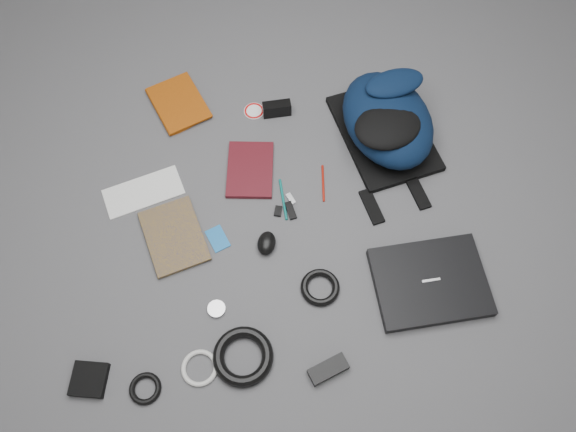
{
  "coord_description": "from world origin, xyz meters",
  "views": [
    {
      "loc": [
        -0.05,
        -0.77,
        1.61
      ],
      "look_at": [
        0.0,
        0.0,
        0.02
      ],
      "focal_mm": 35.0,
      "sensor_mm": 36.0,
      "label": 1
    }
  ],
  "objects": [
    {
      "name": "white_cable_coil",
      "position": [
        -0.28,
        -0.45,
        0.01
      ],
      "size": [
        0.11,
        0.11,
        0.01
      ],
      "primitive_type": "torus",
      "rotation": [
        0.0,
        0.0,
        0.02
      ],
      "color": "silver",
      "rests_on": "ground"
    },
    {
      "name": "backpack",
      "position": [
        0.35,
        0.3,
        0.09
      ],
      "size": [
        0.4,
        0.49,
        0.18
      ],
      "primitive_type": null,
      "rotation": [
        0.0,
        0.0,
        0.26
      ],
      "color": "black",
      "rests_on": "ground"
    },
    {
      "name": "envelope",
      "position": [
        -0.46,
        0.13,
        0.0
      ],
      "size": [
        0.27,
        0.19,
        0.0
      ],
      "primitive_type": "cube",
      "rotation": [
        0.0,
        0.0,
        0.33
      ],
      "color": "white",
      "rests_on": "ground"
    },
    {
      "name": "power_cord_coil",
      "position": [
        -0.16,
        -0.43,
        0.02
      ],
      "size": [
        0.2,
        0.2,
        0.03
      ],
      "primitive_type": "torus",
      "rotation": [
        0.0,
        0.0,
        -0.2
      ],
      "color": "black",
      "rests_on": "ground"
    },
    {
      "name": "headphone_left",
      "position": [
        -0.31,
        -0.06,
        0.01
      ],
      "size": [
        0.06,
        0.06,
        0.01
      ],
      "primitive_type": "cylinder",
      "rotation": [
        0.0,
        0.0,
        0.37
      ],
      "color": "#A5A5A7",
      "rests_on": "ground"
    },
    {
      "name": "laptop",
      "position": [
        0.41,
        -0.25,
        0.02
      ],
      "size": [
        0.35,
        0.28,
        0.03
      ],
      "primitive_type": "cube",
      "rotation": [
        0.0,
        0.0,
        0.09
      ],
      "color": "black",
      "rests_on": "ground"
    },
    {
      "name": "usb_black",
      "position": [
        0.01,
        0.03,
        0.01
      ],
      "size": [
        0.04,
        0.07,
        0.01
      ],
      "primitive_type": "cube",
      "rotation": [
        0.0,
        0.0,
        0.24
      ],
      "color": "black",
      "rests_on": "ground"
    },
    {
      "name": "power_brick",
      "position": [
        0.08,
        -0.48,
        0.01
      ],
      "size": [
        0.12,
        0.09,
        0.03
      ],
      "primitive_type": "cube",
      "rotation": [
        0.0,
        0.0,
        0.4
      ],
      "color": "black",
      "rests_on": "ground"
    },
    {
      "name": "comic_book",
      "position": [
        -0.44,
        -0.07,
        0.01
      ],
      "size": [
        0.23,
        0.28,
        0.02
      ],
      "primitive_type": "imported",
      "rotation": [
        0.0,
        0.0,
        0.31
      ],
      "color": "#B78E0D",
      "rests_on": "ground"
    },
    {
      "name": "mouse",
      "position": [
        -0.07,
        -0.09,
        0.02
      ],
      "size": [
        0.07,
        0.09,
        0.04
      ],
      "primitive_type": "ellipsoid",
      "rotation": [
        0.0,
        0.0,
        -0.23
      ],
      "color": "black",
      "rests_on": "ground"
    },
    {
      "name": "dvd_case",
      "position": [
        -0.11,
        0.18,
        0.01
      ],
      "size": [
        0.17,
        0.22,
        0.02
      ],
      "primitive_type": "cube",
      "rotation": [
        0.0,
        0.0,
        -0.09
      ],
      "color": "#3E0C11",
      "rests_on": "ground"
    },
    {
      "name": "pen_teal",
      "position": [
        -0.01,
        0.07,
        0.0
      ],
      "size": [
        0.02,
        0.15,
        0.01
      ],
      "primitive_type": "cylinder",
      "rotation": [
        1.57,
        0.0,
        0.08
      ],
      "color": "#0B6960",
      "rests_on": "ground"
    },
    {
      "name": "usb_silver",
      "position": [
        0.01,
        0.07,
        0.0
      ],
      "size": [
        0.03,
        0.04,
        0.01
      ],
      "primitive_type": "cube",
      "rotation": [
        0.0,
        0.0,
        0.44
      ],
      "color": "silver",
      "rests_on": "ground"
    },
    {
      "name": "cable_coil",
      "position": [
        0.08,
        -0.24,
        0.01
      ],
      "size": [
        0.14,
        0.14,
        0.02
      ],
      "primitive_type": "torus",
      "rotation": [
        0.0,
        0.0,
        0.19
      ],
      "color": "black",
      "rests_on": "ground"
    },
    {
      "name": "ground",
      "position": [
        0.0,
        0.0,
        0.0
      ],
      "size": [
        4.0,
        4.0,
        0.0
      ],
      "primitive_type": "plane",
      "color": "#4F4F51",
      "rests_on": "ground"
    },
    {
      "name": "key_fob",
      "position": [
        -0.03,
        0.03,
        0.01
      ],
      "size": [
        0.03,
        0.04,
        0.01
      ],
      "primitive_type": "cube",
      "rotation": [
        0.0,
        0.0,
        -0.23
      ],
      "color": "black",
      "rests_on": "ground"
    },
    {
      "name": "pen_red",
      "position": [
        0.12,
        0.12,
        0.0
      ],
      "size": [
        0.02,
        0.13,
        0.01
      ],
      "primitive_type": "cylinder",
      "rotation": [
        1.57,
        0.0,
        -0.06
      ],
      "color": "#A3190C",
      "rests_on": "ground"
    },
    {
      "name": "textbook_red",
      "position": [
        -0.43,
        0.43,
        0.01
      ],
      "size": [
        0.24,
        0.27,
        0.02
      ],
      "primitive_type": "imported",
      "rotation": [
        0.0,
        0.0,
        0.43
      ],
      "color": "#893807",
      "rests_on": "ground"
    },
    {
      "name": "compact_camera",
      "position": [
        -0.01,
        0.41,
        0.03
      ],
      "size": [
        0.1,
        0.04,
        0.05
      ],
      "primitive_type": "cube",
      "rotation": [
        0.0,
        0.0,
        0.09
      ],
      "color": "black",
      "rests_on": "ground"
    },
    {
      "name": "earbud_coil",
      "position": [
        -0.43,
        -0.49,
        0.01
      ],
      "size": [
        0.12,
        0.12,
        0.02
      ],
      "primitive_type": "torus",
      "rotation": [
        0.0,
        0.0,
        -0.44
      ],
      "color": "black",
      "rests_on": "ground"
    },
    {
      "name": "headphone_right",
      "position": [
        -0.23,
        -0.28,
        0.01
      ],
      "size": [
        0.06,
        0.06,
        0.01
      ],
      "primitive_type": "cylinder",
      "rotation": [
        0.0,
        0.0,
        0.23
      ],
      "color": "#A9A9AB",
      "rests_on": "ground"
    },
    {
      "name": "id_badge",
      "position": [
        -0.22,
        -0.05,
        0.0
      ],
      "size": [
        0.08,
        0.1,
        0.0
      ],
      "primitive_type": "cube",
      "rotation": [
        0.0,
        0.0,
        0.42
      ],
      "color": "#186AB6",
      "rests_on": "ground"
    },
    {
      "name": "pouch",
      "position": [
        -0.58,
        -0.46,
        0.01
      ],
      "size": [
        0.11,
        0.11,
        0.02
      ],
      "primitive_type": "cube",
      "rotation": [
        0.0,
        0.0,
        -0.15
      ],
      "color": "black",
      "rests_on": "ground"
    },
    {
      "name": "sticker_disc",
      "position": [
        -0.09,
        0.43,
        0.0
      ],
      "size": [
        0.09,
        0.09,
        0.0
      ],
      "primitive_type": "cylinder",
      "rotation": [
        0.0,
        0.0,
        0.33
      ],
      "color": "white",
      "rests_on": "ground"
    }
  ]
}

